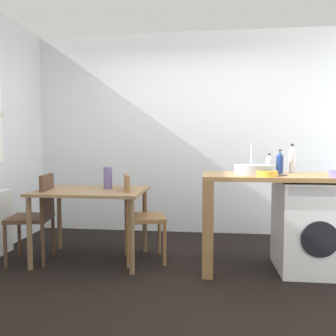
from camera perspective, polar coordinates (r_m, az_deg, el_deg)
ground_plane at (r=3.10m, az=2.01°, el=-18.83°), size 5.46×5.46×0.00m
wall_back at (r=4.61m, az=3.75°, el=5.81°), size 4.60×0.10×2.70m
dining_table at (r=3.56m, az=-12.93°, el=-5.15°), size 1.10×0.76×0.74m
chair_person_seat at (r=3.73m, az=-21.36°, el=-7.04°), size 0.46×0.46×0.90m
chair_opposite at (r=3.49m, az=-5.23°, el=-7.53°), size 0.50×0.50×0.90m
kitchen_counter at (r=3.35m, az=15.21°, el=-3.74°), size 1.50×0.68×0.92m
washing_machine at (r=3.51m, az=22.88°, el=-9.07°), size 0.60×0.61×0.86m
sink_basin at (r=3.32m, az=14.40°, el=-0.26°), size 0.38×0.38×0.09m
tap at (r=3.49m, az=14.02°, el=1.52°), size 0.02×0.02×0.28m
bottle_tall_green at (r=3.49m, az=16.82°, el=0.62°), size 0.06×0.06×0.20m
bottle_squat_brown at (r=3.51m, az=18.46°, el=0.90°), size 0.07×0.07×0.24m
bottle_clear_small at (r=3.59m, az=20.30°, el=1.33°), size 0.07×0.07×0.29m
mixing_bowl at (r=3.14m, az=16.51°, el=-0.85°), size 0.18×0.18×0.05m
vase at (r=3.58m, az=-10.19°, el=-1.66°), size 0.09×0.09×0.23m
scissors at (r=3.26m, az=18.33°, el=-1.13°), size 0.15×0.06×0.01m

